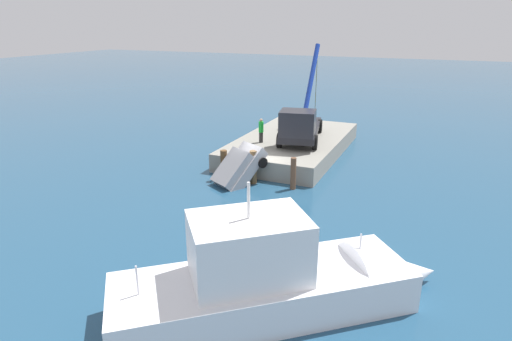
% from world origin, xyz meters
% --- Properties ---
extents(ground, '(200.00, 200.00, 0.00)m').
position_xyz_m(ground, '(0.00, 0.00, 0.00)').
color(ground, navy).
extents(dock, '(12.73, 7.02, 1.22)m').
position_xyz_m(dock, '(-6.19, 0.00, 0.61)').
color(dock, gray).
rests_on(dock, ground).
extents(crane_truck, '(8.77, 3.82, 6.48)m').
position_xyz_m(crane_truck, '(-4.96, 0.96, 2.52)').
color(crane_truck, black).
rests_on(crane_truck, dock).
extents(dock_worker, '(0.34, 0.34, 1.71)m').
position_xyz_m(dock_worker, '(-3.88, -1.56, 2.08)').
color(dock_worker, '#242424').
rests_on(dock_worker, dock).
extents(salvaged_car, '(4.11, 3.46, 3.61)m').
position_xyz_m(salvaged_car, '(1.45, -1.04, 0.61)').
color(salvaged_car, '#99999E').
rests_on(salvaged_car, ground).
extents(moored_yacht, '(9.87, 11.05, 5.88)m').
position_xyz_m(moored_yacht, '(11.08, 6.28, 0.74)').
color(moored_yacht, white).
rests_on(moored_yacht, ground).
extents(piling_near, '(0.41, 0.41, 1.86)m').
position_xyz_m(piling_near, '(0.93, -2.02, 0.93)').
color(piling_near, brown).
rests_on(piling_near, ground).
extents(piling_mid, '(0.43, 0.43, 2.05)m').
position_xyz_m(piling_mid, '(0.85, -0.07, 1.02)').
color(piling_mid, brown).
rests_on(piling_mid, ground).
extents(piling_far, '(0.33, 0.33, 1.91)m').
position_xyz_m(piling_far, '(0.81, 2.46, 0.96)').
color(piling_far, brown).
rests_on(piling_far, ground).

